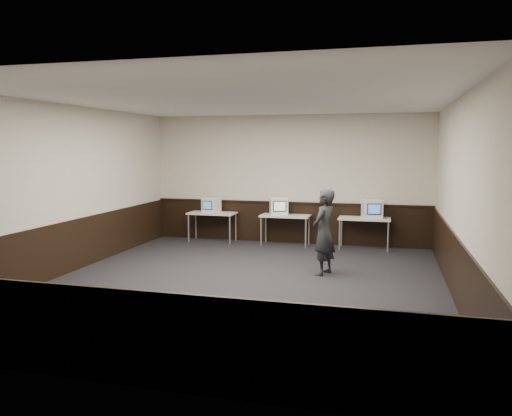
{
  "coord_description": "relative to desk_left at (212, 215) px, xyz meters",
  "views": [
    {
      "loc": [
        2.41,
        -8.28,
        2.39
      ],
      "look_at": [
        -0.21,
        1.6,
        1.15
      ],
      "focal_mm": 35.0,
      "sensor_mm": 36.0,
      "label": 1
    }
  ],
  "objects": [
    {
      "name": "wainscot_left",
      "position": [
        -1.58,
        -3.6,
        -0.18
      ],
      "size": [
        0.04,
        7.98,
        1.0
      ],
      "primitive_type": "cube",
      "color": "black",
      "rests_on": "left_wall"
    },
    {
      "name": "desk_right",
      "position": [
        3.8,
        0.0,
        0.0
      ],
      "size": [
        1.2,
        0.6,
        0.75
      ],
      "color": "silver",
      "rests_on": "ground"
    },
    {
      "name": "back_wall",
      "position": [
        1.9,
        0.4,
        0.92
      ],
      "size": [
        7.0,
        0.0,
        7.0
      ],
      "primitive_type": "plane",
      "rotation": [
        1.57,
        0.0,
        0.0
      ],
      "color": "beige",
      "rests_on": "ground"
    },
    {
      "name": "wainscot_front",
      "position": [
        1.9,
        -7.58,
        -0.18
      ],
      "size": [
        6.98,
        0.04,
        1.0
      ],
      "primitive_type": "cube",
      "color": "black",
      "rests_on": "front_wall"
    },
    {
      "name": "emac_right",
      "position": [
        3.97,
        0.01,
        0.29
      ],
      "size": [
        0.53,
        0.54,
        0.43
      ],
      "rotation": [
        0.0,
        0.0,
        0.25
      ],
      "color": "white",
      "rests_on": "desk_right"
    },
    {
      "name": "ceiling",
      "position": [
        1.9,
        -3.6,
        2.52
      ],
      "size": [
        8.0,
        8.0,
        0.0
      ],
      "primitive_type": "plane",
      "rotation": [
        3.14,
        0.0,
        0.0
      ],
      "color": "white",
      "rests_on": "back_wall"
    },
    {
      "name": "floor",
      "position": [
        1.9,
        -3.6,
        -0.68
      ],
      "size": [
        8.0,
        8.0,
        0.0
      ],
      "primitive_type": "plane",
      "color": "black",
      "rests_on": "ground"
    },
    {
      "name": "left_wall",
      "position": [
        -1.6,
        -3.6,
        0.92
      ],
      "size": [
        0.0,
        8.0,
        8.0
      ],
      "primitive_type": "plane",
      "rotation": [
        1.57,
        0.0,
        1.57
      ],
      "color": "beige",
      "rests_on": "ground"
    },
    {
      "name": "wainscot_right",
      "position": [
        5.38,
        -3.6,
        -0.18
      ],
      "size": [
        0.04,
        7.98,
        1.0
      ],
      "primitive_type": "cube",
      "color": "black",
      "rests_on": "right_wall"
    },
    {
      "name": "wainscot_rail",
      "position": [
        1.9,
        0.36,
        0.34
      ],
      "size": [
        6.98,
        0.06,
        0.04
      ],
      "primitive_type": "cube",
      "color": "black",
      "rests_on": "wainscot_back"
    },
    {
      "name": "emac_left",
      "position": [
        -0.02,
        -0.01,
        0.26
      ],
      "size": [
        0.44,
        0.45,
        0.37
      ],
      "rotation": [
        0.0,
        0.0,
        -0.18
      ],
      "color": "white",
      "rests_on": "desk_left"
    },
    {
      "name": "emac_center",
      "position": [
        1.73,
        0.02,
        0.28
      ],
      "size": [
        0.55,
        0.56,
        0.43
      ],
      "rotation": [
        0.0,
        0.0,
        0.33
      ],
      "color": "white",
      "rests_on": "desk_center"
    },
    {
      "name": "person",
      "position": [
        3.17,
        -2.61,
        0.13
      ],
      "size": [
        0.57,
        0.69,
        1.63
      ],
      "primitive_type": "imported",
      "rotation": [
        0.0,
        0.0,
        -1.92
      ],
      "color": "#232428",
      "rests_on": "ground"
    },
    {
      "name": "right_wall",
      "position": [
        5.4,
        -3.6,
        0.92
      ],
      "size": [
        0.0,
        8.0,
        8.0
      ],
      "primitive_type": "plane",
      "rotation": [
        1.57,
        0.0,
        -1.57
      ],
      "color": "beige",
      "rests_on": "ground"
    },
    {
      "name": "front_wall",
      "position": [
        1.9,
        -7.6,
        0.92
      ],
      "size": [
        7.0,
        0.0,
        7.0
      ],
      "primitive_type": "plane",
      "rotation": [
        -1.57,
        0.0,
        0.0
      ],
      "color": "beige",
      "rests_on": "ground"
    },
    {
      "name": "wainscot_back",
      "position": [
        1.9,
        0.38,
        -0.18
      ],
      "size": [
        6.98,
        0.04,
        1.0
      ],
      "primitive_type": "cube",
      "color": "black",
      "rests_on": "back_wall"
    },
    {
      "name": "desk_center",
      "position": [
        1.9,
        0.0,
        0.0
      ],
      "size": [
        1.2,
        0.6,
        0.75
      ],
      "color": "silver",
      "rests_on": "ground"
    },
    {
      "name": "desk_left",
      "position": [
        0.0,
        0.0,
        0.0
      ],
      "size": [
        1.2,
        0.6,
        0.75
      ],
      "color": "silver",
      "rests_on": "ground"
    }
  ]
}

